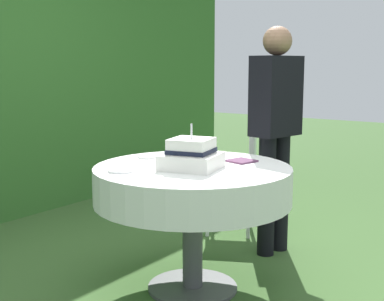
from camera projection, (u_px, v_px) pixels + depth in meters
The scene contains 8 objects.
ground_plane at pixel (193, 288), 3.22m from camera, with size 20.00×20.00×0.00m, color #3D602D.
cake_table at pixel (193, 186), 3.11m from camera, with size 1.16×1.16×0.75m.
wedding_cake at pixel (191, 155), 3.02m from camera, with size 0.37×0.37×0.26m.
serving_plate_near at pixel (121, 171), 2.95m from camera, with size 0.15×0.15×0.01m, color white.
serving_plate_far at pixel (148, 157), 3.38m from camera, with size 0.13×0.13×0.01m, color white.
napkin_stack at pixel (241, 161), 3.24m from camera, with size 0.15×0.15×0.01m, color #603856.
garden_chair at pixel (240, 166), 4.23m from camera, with size 0.54×0.54×0.89m.
standing_person at pixel (275, 124), 3.70m from camera, with size 0.39×0.26×1.60m.
Camera 1 is at (-2.47, -1.77, 1.35)m, focal length 49.67 mm.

